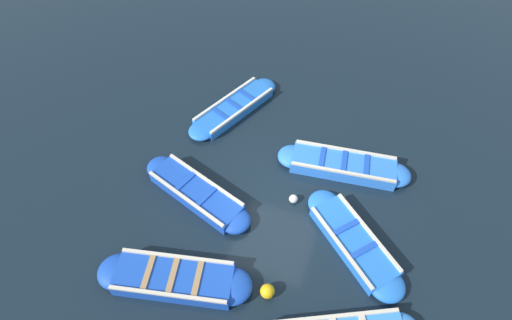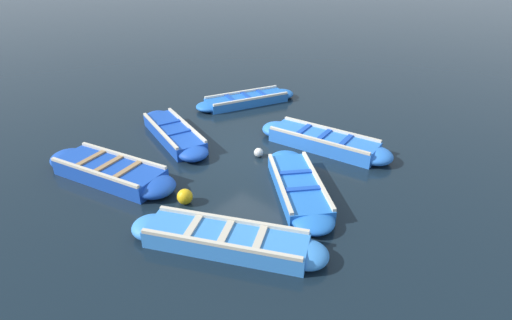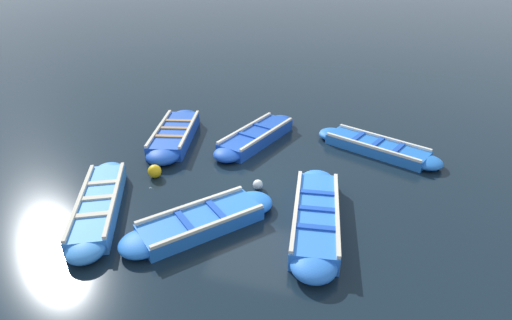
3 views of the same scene
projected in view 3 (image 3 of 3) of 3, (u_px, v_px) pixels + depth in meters
The scene contains 9 objects.
ground_plane at pixel (259, 180), 10.26m from camera, with size 120.00×120.00×0.00m, color black.
boat_stern_in at pixel (99, 205), 8.94m from camera, with size 2.35×3.80×0.42m.
boat_alongside at pixel (175, 134), 12.25m from camera, with size 1.73×3.89×0.46m.
boat_mid_row at pixel (377, 147), 11.59m from camera, with size 3.76×2.24×0.35m.
boat_inner_gap at pixel (316, 217), 8.51m from camera, with size 1.31×3.97×0.45m.
boat_far_corner at pixel (201, 222), 8.43m from camera, with size 2.97×3.20×0.38m.
boat_tucked at pixel (256, 136), 12.17m from camera, with size 1.95×3.75×0.42m.
buoy_orange_near at pixel (155, 171), 10.29m from camera, with size 0.35×0.35×0.35m, color #EAB214.
buoy_yellow_far at pixel (258, 185), 9.81m from camera, with size 0.25×0.25×0.25m, color silver.
Camera 3 is at (-2.32, 8.50, 5.28)m, focal length 28.00 mm.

